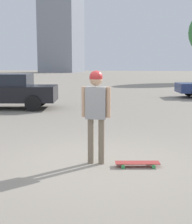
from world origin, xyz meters
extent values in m
plane|color=gray|center=(0.00, 0.00, 0.00)|extent=(220.00, 220.00, 0.00)
cylinder|color=#7A6B56|center=(-0.10, -0.01, 0.44)|extent=(0.12, 0.12, 0.88)
cylinder|color=#7A6B56|center=(0.10, 0.01, 0.44)|extent=(0.12, 0.12, 0.88)
cube|color=#999999|center=(0.00, 0.00, 1.19)|extent=(0.40, 0.24, 0.61)
cylinder|color=tan|center=(-0.23, -0.02, 1.20)|extent=(0.09, 0.09, 0.58)
cylinder|color=tan|center=(0.23, 0.02, 1.20)|extent=(0.09, 0.09, 0.58)
sphere|color=tan|center=(0.00, 0.00, 1.63)|extent=(0.24, 0.24, 0.24)
sphere|color=red|center=(0.00, 0.00, 1.67)|extent=(0.25, 0.25, 0.25)
cube|color=#A5332D|center=(0.81, 0.03, 0.08)|extent=(0.86, 0.45, 0.01)
cylinder|color=green|center=(0.57, -0.17, 0.04)|extent=(0.08, 0.05, 0.07)
cylinder|color=green|center=(0.50, 0.07, 0.04)|extent=(0.08, 0.05, 0.07)
cylinder|color=green|center=(1.11, 0.00, 0.04)|extent=(0.08, 0.05, 0.07)
cylinder|color=green|center=(1.04, 0.24, 0.04)|extent=(0.08, 0.05, 0.07)
cube|color=black|center=(-6.10, 6.41, 0.67)|extent=(4.82, 3.13, 0.68)
cube|color=#1E232D|center=(-5.99, 6.44, 1.27)|extent=(2.42, 2.22, 0.52)
cylinder|color=black|center=(-4.50, 5.92, 0.33)|extent=(0.69, 0.39, 0.66)
cylinder|color=black|center=(-5.06, 7.72, 0.33)|extent=(0.69, 0.39, 0.66)
cylinder|color=black|center=(1.67, 14.70, 0.30)|extent=(0.64, 0.35, 0.61)
cube|color=gray|center=(-33.51, 78.05, 19.26)|extent=(10.16, 10.38, 38.53)
camera|label=1|loc=(1.68, -5.61, 1.88)|focal=50.00mm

